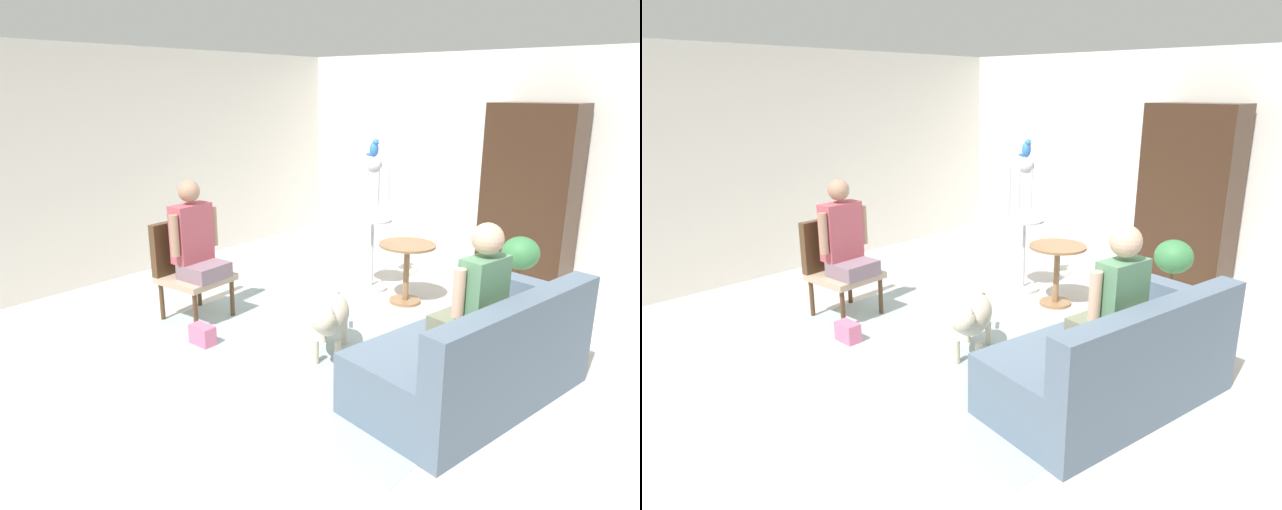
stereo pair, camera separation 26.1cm
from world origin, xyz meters
The scene contains 15 objects.
ground_plane centered at (0.00, 0.00, 0.00)m, with size 7.95×7.95×0.00m, color beige.
back_wall centered at (0.00, 3.37, 1.28)m, with size 6.85×0.12×2.57m, color silver.
left_wall centered at (-3.19, 0.30, 1.28)m, with size 0.12×7.23×2.57m, color silver.
area_rug centered at (-0.19, -0.26, 0.00)m, with size 2.98×2.19×0.01m, color #9EB2B7.
couch centered at (1.23, -0.13, 0.30)m, with size 1.19×1.88×0.83m.
armchair centered at (-1.58, -0.47, 0.52)m, with size 0.60×0.60×0.92m.
person_on_couch centered at (1.19, -0.16, 0.79)m, with size 0.47×0.50×0.84m.
person_on_armchair centered at (-1.44, -0.46, 0.79)m, with size 0.43×0.54×0.89m.
round_end_table centered at (-0.15, 1.16, 0.42)m, with size 0.57×0.57×0.62m.
dog centered at (0.02, -0.29, 0.36)m, with size 0.55×0.81×0.57m.
bird_cage_stand centered at (-0.67, 1.29, 0.75)m, with size 0.42×0.42×1.44m.
parrot centered at (-0.67, 1.29, 1.53)m, with size 0.17×0.10×0.19m.
potted_plant centered at (0.77, 1.78, 0.46)m, with size 0.37×0.37×0.72m.
armoire_cabinet centered at (0.38, 2.96, 0.98)m, with size 1.00×0.56×1.96m, color #382316.
handbag centered at (-0.95, -0.82, 0.09)m, with size 0.22×0.13×0.17m, color #D8668C.
Camera 2 is at (2.88, -3.43, 2.12)m, focal length 31.88 mm.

